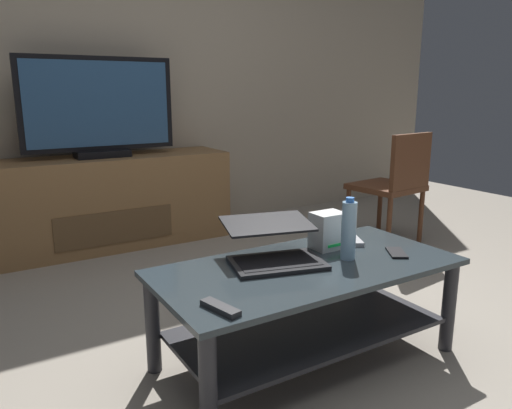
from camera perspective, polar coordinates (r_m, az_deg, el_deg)
name	(u,v)px	position (r m, az deg, el deg)	size (l,w,h in m)	color
ground_plane	(328,359)	(2.26, 8.41, -17.37)	(7.68, 7.68, 0.00)	#9E9384
back_wall	(135,57)	(4.12, -13.93, 16.41)	(6.40, 0.12, 2.80)	#B2A38C
coffee_table	(307,295)	(2.11, 5.99, -10.41)	(1.28, 0.62, 0.44)	#2D383D
media_cabinet	(105,202)	(3.78, -17.19, 0.28)	(1.84, 0.50, 0.67)	olive
television	(99,109)	(3.68, -17.83, 10.52)	(1.07, 0.20, 0.70)	black
dining_chair	(395,182)	(3.70, 15.88, 2.50)	(0.49, 0.49, 0.85)	#59331E
laptop	(273,247)	(2.07, 2.00, -4.92)	(0.46, 0.47, 0.16)	black
router_box	(328,230)	(2.25, 8.38, -3.02)	(0.14, 0.12, 0.17)	white
water_bottle_near	(349,230)	(2.11, 10.76, -2.95)	(0.06, 0.06, 0.27)	#99C6E5
cell_phone	(397,253)	(2.26, 16.08, -5.43)	(0.07, 0.14, 0.01)	black
tv_remote	(355,240)	(2.38, 11.46, -4.09)	(0.04, 0.16, 0.02)	#99999E
soundbar_remote	(220,308)	(1.64, -4.19, -11.93)	(0.04, 0.16, 0.02)	#2D2D30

